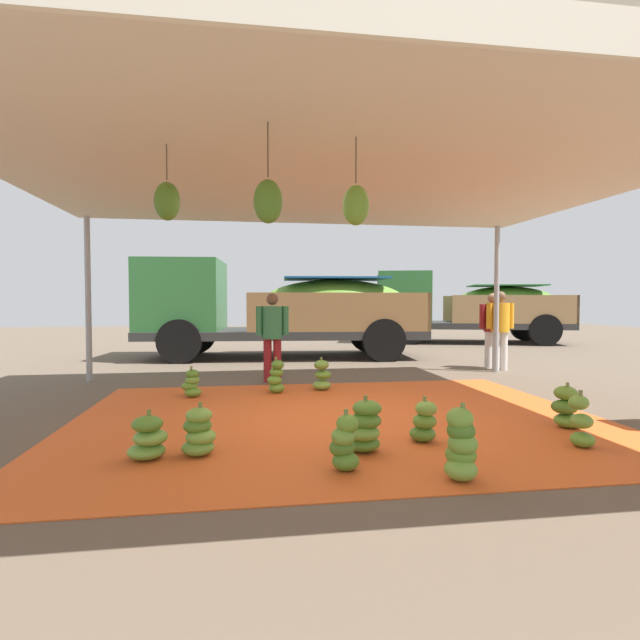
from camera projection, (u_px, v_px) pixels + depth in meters
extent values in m
plane|color=brown|center=(307.00, 379.00, 8.76)|extent=(40.00, 40.00, 0.00)
cube|color=#E05B23|center=(338.00, 418.00, 5.80)|extent=(6.20, 4.81, 0.01)
cylinder|color=#9EA0A5|center=(88.00, 299.00, 8.44)|extent=(0.10, 0.10, 2.87)
cylinder|color=#9EA0A5|center=(497.00, 300.00, 9.57)|extent=(0.10, 0.10, 2.87)
cube|color=beige|center=(339.00, 173.00, 5.69)|extent=(8.00, 7.00, 0.06)
cube|color=beige|center=(478.00, 15.00, 2.27)|extent=(8.00, 0.04, 0.28)
cylinder|color=#4C422D|center=(356.00, 160.00, 4.36)|extent=(0.01, 0.01, 0.41)
ellipsoid|color=#60932D|center=(356.00, 205.00, 4.37)|extent=(0.24, 0.24, 0.36)
cylinder|color=#4C422D|center=(167.00, 162.00, 4.56)|extent=(0.01, 0.01, 0.33)
ellipsoid|color=#477523|center=(167.00, 201.00, 4.57)|extent=(0.24, 0.24, 0.36)
cylinder|color=#4C422D|center=(268.00, 150.00, 4.00)|extent=(0.01, 0.01, 0.45)
ellipsoid|color=#477523|center=(268.00, 202.00, 4.01)|extent=(0.24, 0.24, 0.36)
ellipsoid|color=#75A83D|center=(461.00, 469.00, 3.76)|extent=(0.34, 0.34, 0.17)
ellipsoid|color=#60932D|center=(461.00, 455.00, 3.81)|extent=(0.34, 0.34, 0.17)
ellipsoid|color=#6B9E38|center=(463.00, 444.00, 3.76)|extent=(0.31, 0.31, 0.17)
ellipsoid|color=#477523|center=(461.00, 431.00, 3.78)|extent=(0.25, 0.25, 0.17)
ellipsoid|color=#6B9E38|center=(460.00, 418.00, 3.77)|extent=(0.25, 0.25, 0.17)
cylinder|color=olive|center=(463.00, 411.00, 3.76)|extent=(0.04, 0.04, 0.12)
ellipsoid|color=#518428|center=(422.00, 434.00, 4.81)|extent=(0.36, 0.36, 0.15)
ellipsoid|color=#60932D|center=(425.00, 421.00, 4.80)|extent=(0.33, 0.33, 0.15)
ellipsoid|color=#75A83D|center=(426.00, 409.00, 4.78)|extent=(0.28, 0.28, 0.15)
cylinder|color=olive|center=(425.00, 402.00, 4.78)|extent=(0.04, 0.04, 0.12)
ellipsoid|color=#75A83D|center=(322.00, 385.00, 7.62)|extent=(0.35, 0.35, 0.15)
ellipsoid|color=#60932D|center=(323.00, 375.00, 7.64)|extent=(0.27, 0.27, 0.15)
ellipsoid|color=#6B9E38|center=(321.00, 365.00, 7.60)|extent=(0.24, 0.24, 0.15)
cylinder|color=olive|center=(321.00, 361.00, 7.61)|extent=(0.04, 0.04, 0.12)
ellipsoid|color=#60932D|center=(583.00, 440.00, 4.62)|extent=(0.26, 0.26, 0.14)
ellipsoid|color=#6B9E38|center=(582.00, 421.00, 4.62)|extent=(0.28, 0.28, 0.14)
ellipsoid|color=#6B9E38|center=(579.00, 402.00, 4.63)|extent=(0.22, 0.22, 0.14)
cylinder|color=olive|center=(580.00, 397.00, 4.61)|extent=(0.04, 0.04, 0.12)
ellipsoid|color=#6B9E38|center=(198.00, 447.00, 4.37)|extent=(0.29, 0.29, 0.14)
ellipsoid|color=#75A83D|center=(201.00, 437.00, 4.38)|extent=(0.33, 0.33, 0.14)
ellipsoid|color=#518428|center=(197.00, 425.00, 4.40)|extent=(0.35, 0.35, 0.14)
ellipsoid|color=#75A83D|center=(199.00, 415.00, 4.38)|extent=(0.26, 0.26, 0.14)
cylinder|color=olive|center=(200.00, 409.00, 4.38)|extent=(0.04, 0.04, 0.12)
ellipsoid|color=#60932D|center=(193.00, 392.00, 7.04)|extent=(0.34, 0.34, 0.14)
ellipsoid|color=#60932D|center=(189.00, 386.00, 7.06)|extent=(0.32, 0.32, 0.14)
ellipsoid|color=#6B9E38|center=(192.00, 380.00, 7.07)|extent=(0.23, 0.23, 0.14)
ellipsoid|color=#518428|center=(192.00, 374.00, 7.07)|extent=(0.27, 0.27, 0.14)
cylinder|color=olive|center=(191.00, 370.00, 7.04)|extent=(0.04, 0.04, 0.12)
ellipsoid|color=#6B9E38|center=(146.00, 451.00, 4.27)|extent=(0.32, 0.32, 0.14)
ellipsoid|color=#75A83D|center=(151.00, 437.00, 4.26)|extent=(0.30, 0.30, 0.14)
ellipsoid|color=#518428|center=(147.00, 424.00, 4.24)|extent=(0.33, 0.33, 0.14)
cylinder|color=olive|center=(149.00, 416.00, 4.26)|extent=(0.04, 0.04, 0.12)
ellipsoid|color=#60932D|center=(277.00, 388.00, 7.36)|extent=(0.27, 0.27, 0.15)
ellipsoid|color=#60932D|center=(274.00, 380.00, 7.35)|extent=(0.25, 0.25, 0.15)
ellipsoid|color=#60932D|center=(276.00, 372.00, 7.39)|extent=(0.25, 0.25, 0.15)
ellipsoid|color=#518428|center=(278.00, 365.00, 7.36)|extent=(0.26, 0.26, 0.15)
cylinder|color=olive|center=(276.00, 361.00, 7.36)|extent=(0.04, 0.04, 0.12)
ellipsoid|color=#518428|center=(346.00, 461.00, 3.98)|extent=(0.24, 0.24, 0.16)
ellipsoid|color=#477523|center=(342.00, 448.00, 4.00)|extent=(0.22, 0.22, 0.16)
ellipsoid|color=#6B9E38|center=(343.00, 436.00, 3.97)|extent=(0.26, 0.26, 0.16)
ellipsoid|color=#60932D|center=(347.00, 424.00, 3.97)|extent=(0.26, 0.26, 0.16)
cylinder|color=olive|center=(346.00, 416.00, 3.97)|extent=(0.04, 0.04, 0.12)
ellipsoid|color=#518428|center=(362.00, 443.00, 4.50)|extent=(0.42, 0.42, 0.15)
ellipsoid|color=#75A83D|center=(363.00, 432.00, 4.45)|extent=(0.36, 0.36, 0.15)
ellipsoid|color=#518428|center=(366.00, 420.00, 4.46)|extent=(0.37, 0.37, 0.15)
ellipsoid|color=#518428|center=(367.00, 408.00, 4.48)|extent=(0.37, 0.37, 0.15)
cylinder|color=olive|center=(365.00, 402.00, 4.47)|extent=(0.04, 0.04, 0.12)
ellipsoid|color=#60932D|center=(568.00, 421.00, 5.34)|extent=(0.41, 0.41, 0.15)
ellipsoid|color=#477523|center=(564.00, 407.00, 5.33)|extent=(0.35, 0.35, 0.15)
ellipsoid|color=#60932D|center=(566.00, 393.00, 5.34)|extent=(0.32, 0.32, 0.15)
cylinder|color=olive|center=(567.00, 388.00, 5.31)|extent=(0.04, 0.04, 0.12)
cube|color=#2D2D2D|center=(283.00, 333.00, 12.19)|extent=(7.02, 2.86, 0.20)
cube|color=#2D6B33|center=(183.00, 295.00, 11.97)|extent=(2.08, 2.29, 1.70)
cube|color=#232D38|center=(142.00, 281.00, 11.89)|extent=(0.17, 1.87, 0.75)
cube|color=olive|center=(340.00, 312.00, 11.14)|extent=(4.25, 0.40, 0.90)
cube|color=olive|center=(331.00, 310.00, 13.39)|extent=(4.25, 0.40, 0.90)
cube|color=olive|center=(416.00, 311.00, 12.42)|extent=(0.26, 2.34, 0.90)
ellipsoid|color=#60932D|center=(335.00, 304.00, 12.26)|extent=(3.88, 2.25, 1.25)
cube|color=#19569E|center=(335.00, 279.00, 12.24)|extent=(2.68, 1.97, 0.04)
cylinder|color=black|center=(180.00, 341.00, 10.95)|extent=(1.02, 0.35, 1.00)
cylinder|color=black|center=(197.00, 335.00, 13.09)|extent=(1.02, 0.35, 1.00)
cylinder|color=black|center=(384.00, 340.00, 11.30)|extent=(1.02, 0.35, 1.00)
cylinder|color=black|center=(368.00, 334.00, 13.44)|extent=(1.02, 0.35, 1.00)
cube|color=#2D2D2D|center=(470.00, 325.00, 16.54)|extent=(6.58, 3.84, 0.20)
cube|color=#2D6B33|center=(403.00, 297.00, 16.77)|extent=(2.23, 2.47, 1.70)
cube|color=#232D38|center=(378.00, 287.00, 16.86)|extent=(0.51, 1.75, 0.75)
cube|color=#99754C|center=(515.00, 309.00, 15.29)|extent=(3.72, 1.10, 0.90)
cube|color=#99754C|center=(498.00, 308.00, 17.46)|extent=(3.72, 1.10, 0.90)
cube|color=#99754C|center=(564.00, 309.00, 16.15)|extent=(0.68, 2.20, 0.90)
ellipsoid|color=#518428|center=(506.00, 304.00, 16.37)|extent=(3.77, 2.74, 1.21)
cube|color=#237533|center=(506.00, 286.00, 16.35)|extent=(2.68, 2.27, 0.04)
cylinder|color=black|center=(409.00, 329.00, 15.77)|extent=(1.04, 0.54, 1.00)
cylinder|color=black|center=(405.00, 326.00, 17.82)|extent=(1.04, 0.54, 1.00)
cylinder|color=black|center=(545.00, 330.00, 15.26)|extent=(1.04, 0.54, 1.00)
cylinder|color=black|center=(525.00, 327.00, 17.31)|extent=(1.04, 0.54, 1.00)
cylinder|color=silver|center=(488.00, 350.00, 10.16)|extent=(0.14, 0.14, 0.77)
cylinder|color=silver|center=(496.00, 350.00, 10.19)|extent=(0.14, 0.14, 0.77)
cylinder|color=maroon|center=(493.00, 318.00, 10.15)|extent=(0.35, 0.35, 0.57)
cylinder|color=maroon|center=(482.00, 316.00, 10.11)|extent=(0.11, 0.11, 0.51)
cylinder|color=maroon|center=(503.00, 316.00, 10.18)|extent=(0.11, 0.11, 0.51)
sphere|color=#936B4C|center=(493.00, 298.00, 10.13)|extent=(0.21, 0.21, 0.21)
cylinder|color=maroon|center=(268.00, 360.00, 8.41)|extent=(0.14, 0.14, 0.75)
cylinder|color=maroon|center=(277.00, 360.00, 8.44)|extent=(0.14, 0.14, 0.75)
cylinder|color=#337A4C|center=(272.00, 322.00, 8.40)|extent=(0.34, 0.34, 0.56)
cylinder|color=#337A4C|center=(259.00, 321.00, 8.37)|extent=(0.11, 0.11, 0.50)
cylinder|color=#337A4C|center=(285.00, 321.00, 8.43)|extent=(0.11, 0.11, 0.50)
sphere|color=brown|center=(272.00, 299.00, 8.39)|extent=(0.20, 0.20, 0.20)
cylinder|color=silver|center=(496.00, 351.00, 9.84)|extent=(0.15, 0.15, 0.78)
cylinder|color=silver|center=(504.00, 351.00, 9.87)|extent=(0.15, 0.15, 0.78)
cylinder|color=orange|center=(500.00, 317.00, 9.83)|extent=(0.36, 0.36, 0.59)
cylinder|color=orange|center=(489.00, 316.00, 9.80)|extent=(0.11, 0.11, 0.52)
cylinder|color=orange|center=(511.00, 316.00, 9.87)|extent=(0.11, 0.11, 0.52)
sphere|color=brown|center=(500.00, 297.00, 9.82)|extent=(0.21, 0.21, 0.21)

